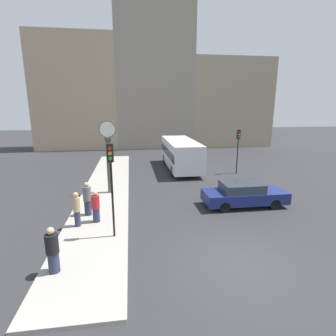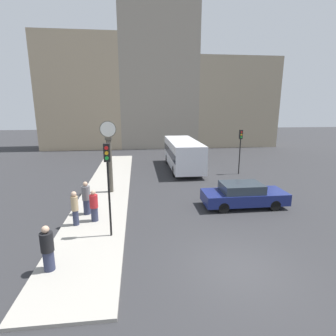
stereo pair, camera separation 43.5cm
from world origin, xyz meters
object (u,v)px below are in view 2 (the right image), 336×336
(pedestrian_tan_coat, at_px, (75,208))
(bus_distant, at_px, (183,153))
(pedestrian_black_jacket, at_px, (48,249))
(street_clock, at_px, (109,157))
(traffic_light_far, at_px, (240,143))
(pedestrian_grey_jacket, at_px, (86,198))
(pedestrian_red_top, at_px, (94,206))
(sedan_car, at_px, (243,195))
(traffic_light_near, at_px, (108,172))

(pedestrian_tan_coat, bearing_deg, bus_distant, 57.60)
(pedestrian_black_jacket, bearing_deg, street_clock, 81.12)
(traffic_light_far, distance_m, pedestrian_grey_jacket, 13.79)
(traffic_light_far, bearing_deg, pedestrian_red_top, -141.66)
(sedan_car, xyz_separation_m, pedestrian_black_jacket, (-9.19, -5.23, 0.22))
(pedestrian_grey_jacket, bearing_deg, sedan_car, 2.35)
(street_clock, bearing_deg, traffic_light_near, -84.63)
(sedan_car, height_order, traffic_light_far, traffic_light_far)
(traffic_light_far, distance_m, street_clock, 11.19)
(traffic_light_far, distance_m, pedestrian_red_top, 13.92)
(traffic_light_far, height_order, pedestrian_tan_coat, traffic_light_far)
(traffic_light_near, bearing_deg, traffic_light_far, 45.95)
(traffic_light_near, height_order, pedestrian_red_top, traffic_light_near)
(street_clock, relative_size, pedestrian_black_jacket, 2.81)
(street_clock, bearing_deg, pedestrian_red_top, -94.69)
(pedestrian_black_jacket, bearing_deg, pedestrian_red_top, 76.40)
(traffic_light_far, bearing_deg, traffic_light_near, -134.05)
(pedestrian_black_jacket, bearing_deg, sedan_car, 29.63)
(street_clock, distance_m, pedestrian_black_jacket, 8.74)
(sedan_car, xyz_separation_m, street_clock, (-7.86, 3.28, 1.75))
(street_clock, bearing_deg, pedestrian_grey_jacket, -103.98)
(sedan_car, bearing_deg, pedestrian_black_jacket, -150.37)
(bus_distant, xyz_separation_m, pedestrian_black_jacket, (-7.28, -14.84, -0.59))
(bus_distant, height_order, pedestrian_red_top, bus_distant)
(sedan_car, relative_size, pedestrian_black_jacket, 2.87)
(pedestrian_grey_jacket, height_order, pedestrian_tan_coat, pedestrian_grey_jacket)
(bus_distant, relative_size, pedestrian_tan_coat, 4.84)
(traffic_light_near, xyz_separation_m, pedestrian_tan_coat, (-1.78, 1.27, -2.06))
(pedestrian_red_top, relative_size, pedestrian_tan_coat, 0.95)
(pedestrian_red_top, bearing_deg, street_clock, 85.31)
(pedestrian_red_top, xyz_separation_m, pedestrian_black_jacket, (-0.95, -3.95, 0.03))
(pedestrian_black_jacket, bearing_deg, traffic_light_near, 50.31)
(traffic_light_near, bearing_deg, pedestrian_black_jacket, -129.69)
(bus_distant, distance_m, traffic_light_near, 13.73)
(bus_distant, bearing_deg, pedestrian_black_jacket, -116.13)
(traffic_light_near, bearing_deg, pedestrian_red_top, 120.22)
(pedestrian_grey_jacket, xyz_separation_m, pedestrian_red_top, (0.53, -0.92, -0.09))
(traffic_light_near, distance_m, street_clock, 6.25)
(sedan_car, xyz_separation_m, pedestrian_red_top, (-8.23, -1.28, 0.20))
(pedestrian_tan_coat, bearing_deg, pedestrian_grey_jacket, 77.17)
(traffic_light_far, height_order, pedestrian_black_jacket, traffic_light_far)
(bus_distant, height_order, pedestrian_black_jacket, bus_distant)
(pedestrian_red_top, bearing_deg, traffic_light_near, -59.78)
(traffic_light_far, bearing_deg, pedestrian_black_jacket, -133.29)
(traffic_light_near, bearing_deg, pedestrian_grey_jacket, 120.14)
(pedestrian_red_top, bearing_deg, pedestrian_tan_coat, -155.67)
(pedestrian_grey_jacket, bearing_deg, pedestrian_red_top, -60.01)
(pedestrian_black_jacket, bearing_deg, pedestrian_grey_jacket, 85.03)
(traffic_light_far, height_order, pedestrian_grey_jacket, traffic_light_far)
(traffic_light_near, bearing_deg, bus_distant, 66.82)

